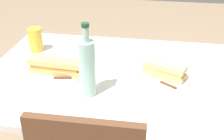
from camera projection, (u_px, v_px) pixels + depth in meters
dining_table at (112, 92)px, 1.46m from camera, size 1.20×0.89×0.73m
plate_near at (56, 74)px, 1.39m from camera, size 0.25×0.25×0.01m
baguette_sandwich_near at (56, 66)px, 1.37m from camera, size 0.25×0.09×0.07m
knife_near at (54, 78)px, 1.34m from camera, size 0.18×0.03×0.01m
plate_far at (164, 78)px, 1.36m from camera, size 0.25×0.25×0.01m
baguette_sandwich_far at (164, 70)px, 1.34m from camera, size 0.20×0.14×0.07m
knife_far at (161, 82)px, 1.31m from camera, size 0.16×0.11×0.01m
water_bottle at (87, 67)px, 1.20m from camera, size 0.07×0.07×0.31m
beer_glass at (36, 40)px, 1.61m from camera, size 0.08×0.08×0.13m
olive_bowl at (83, 43)px, 1.70m from camera, size 0.09×0.09×0.03m
paper_napkin at (218, 95)px, 1.25m from camera, size 0.17×0.17×0.00m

